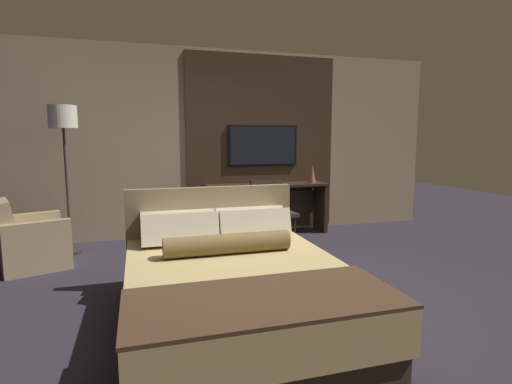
{
  "coord_description": "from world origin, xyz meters",
  "views": [
    {
      "loc": [
        -1.18,
        -3.46,
        1.47
      ],
      "look_at": [
        0.12,
        0.9,
        0.86
      ],
      "focal_mm": 28.0,
      "sensor_mm": 36.0,
      "label": 1
    }
  ],
  "objects_px": {
    "armchair_by_window": "(32,243)",
    "floor_lamp": "(63,129)",
    "desk_chair": "(271,207)",
    "desk": "(266,200)",
    "book": "(262,183)",
    "vase_tall": "(312,174)",
    "bed": "(234,286)",
    "tv": "(263,146)"
  },
  "relations": [
    {
      "from": "desk",
      "to": "armchair_by_window",
      "type": "height_order",
      "value": "armchair_by_window"
    },
    {
      "from": "armchair_by_window",
      "to": "book",
      "type": "bearing_deg",
      "value": -96.4
    },
    {
      "from": "tv",
      "to": "bed",
      "type": "bearing_deg",
      "value": -111.61
    },
    {
      "from": "book",
      "to": "vase_tall",
      "type": "bearing_deg",
      "value": 0.24
    },
    {
      "from": "armchair_by_window",
      "to": "book",
      "type": "xyz_separation_m",
      "value": [
        3.0,
        0.7,
        0.52
      ]
    },
    {
      "from": "desk",
      "to": "book",
      "type": "height_order",
      "value": "book"
    },
    {
      "from": "desk",
      "to": "armchair_by_window",
      "type": "relative_size",
      "value": 2.09
    },
    {
      "from": "bed",
      "to": "desk",
      "type": "distance_m",
      "value": 3.08
    },
    {
      "from": "desk",
      "to": "tv",
      "type": "distance_m",
      "value": 0.85
    },
    {
      "from": "vase_tall",
      "to": "desk_chair",
      "type": "bearing_deg",
      "value": -148.15
    },
    {
      "from": "bed",
      "to": "floor_lamp",
      "type": "height_order",
      "value": "floor_lamp"
    },
    {
      "from": "bed",
      "to": "desk_chair",
      "type": "relative_size",
      "value": 2.44
    },
    {
      "from": "desk_chair",
      "to": "book",
      "type": "bearing_deg",
      "value": 77.6
    },
    {
      "from": "floor_lamp",
      "to": "book",
      "type": "height_order",
      "value": "floor_lamp"
    },
    {
      "from": "desk",
      "to": "book",
      "type": "relative_size",
      "value": 8.26
    },
    {
      "from": "desk_chair",
      "to": "floor_lamp",
      "type": "relative_size",
      "value": 0.48
    },
    {
      "from": "bed",
      "to": "floor_lamp",
      "type": "distance_m",
      "value": 3.24
    },
    {
      "from": "bed",
      "to": "desk",
      "type": "bearing_deg",
      "value": 67.15
    },
    {
      "from": "bed",
      "to": "vase_tall",
      "type": "relative_size",
      "value": 7.73
    },
    {
      "from": "armchair_by_window",
      "to": "desk_chair",
      "type": "bearing_deg",
      "value": -106.34
    },
    {
      "from": "floor_lamp",
      "to": "vase_tall",
      "type": "height_order",
      "value": "floor_lamp"
    },
    {
      "from": "desk",
      "to": "tv",
      "type": "relative_size",
      "value": 1.68
    },
    {
      "from": "bed",
      "to": "tv",
      "type": "distance_m",
      "value": 3.4
    },
    {
      "from": "tv",
      "to": "armchair_by_window",
      "type": "xyz_separation_m",
      "value": [
        -3.09,
        -0.97,
        -1.08
      ]
    },
    {
      "from": "desk",
      "to": "vase_tall",
      "type": "xyz_separation_m",
      "value": [
        0.73,
        -0.08,
        0.4
      ]
    },
    {
      "from": "bed",
      "to": "vase_tall",
      "type": "height_order",
      "value": "vase_tall"
    },
    {
      "from": "tv",
      "to": "armchair_by_window",
      "type": "distance_m",
      "value": 3.42
    },
    {
      "from": "armchair_by_window",
      "to": "floor_lamp",
      "type": "height_order",
      "value": "floor_lamp"
    },
    {
      "from": "desk",
      "to": "vase_tall",
      "type": "height_order",
      "value": "vase_tall"
    },
    {
      "from": "desk",
      "to": "floor_lamp",
      "type": "bearing_deg",
      "value": -173.92
    },
    {
      "from": "armchair_by_window",
      "to": "floor_lamp",
      "type": "xyz_separation_m",
      "value": [
        0.33,
        0.5,
        1.31
      ]
    },
    {
      "from": "bed",
      "to": "armchair_by_window",
      "type": "distance_m",
      "value": 2.79
    },
    {
      "from": "book",
      "to": "desk",
      "type": "bearing_deg",
      "value": 42.99
    },
    {
      "from": "desk",
      "to": "bed",
      "type": "bearing_deg",
      "value": -112.85
    },
    {
      "from": "desk",
      "to": "desk_chair",
      "type": "height_order",
      "value": "desk_chair"
    },
    {
      "from": "desk",
      "to": "book",
      "type": "distance_m",
      "value": 0.3
    },
    {
      "from": "desk",
      "to": "desk_chair",
      "type": "relative_size",
      "value": 2.09
    },
    {
      "from": "desk",
      "to": "book",
      "type": "xyz_separation_m",
      "value": [
        -0.09,
        -0.09,
        0.27
      ]
    },
    {
      "from": "armchair_by_window",
      "to": "desk",
      "type": "bearing_deg",
      "value": -95.29
    },
    {
      "from": "floor_lamp",
      "to": "bed",
      "type": "bearing_deg",
      "value": -58.23
    },
    {
      "from": "vase_tall",
      "to": "book",
      "type": "xyz_separation_m",
      "value": [
        -0.82,
        -0.0,
        -0.13
      ]
    },
    {
      "from": "bed",
      "to": "tv",
      "type": "bearing_deg",
      "value": 68.39
    }
  ]
}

